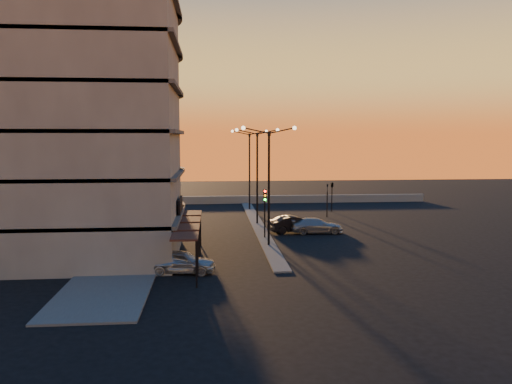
% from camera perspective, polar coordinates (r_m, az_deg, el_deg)
% --- Properties ---
extents(ground, '(120.00, 120.00, 0.00)m').
position_cam_1_polar(ground, '(39.95, 1.46, -6.21)').
color(ground, black).
rests_on(ground, ground).
extents(sidewalk_west, '(5.00, 40.00, 0.12)m').
position_cam_1_polar(sidewalk_west, '(44.01, -12.92, -5.12)').
color(sidewalk_west, '#52524F').
rests_on(sidewalk_west, ground).
extents(median, '(1.20, 36.00, 0.12)m').
position_cam_1_polar(median, '(49.69, 0.14, -3.66)').
color(median, '#52524F').
rests_on(median, ground).
extents(parapet, '(44.00, 0.50, 1.00)m').
position_cam_1_polar(parapet, '(65.57, 0.60, -0.86)').
color(parapet, slate).
rests_on(parapet, ground).
extents(building, '(14.35, 17.08, 25.00)m').
position_cam_1_polar(building, '(40.06, -19.18, 10.63)').
color(building, slate).
rests_on(building, ground).
extents(streetlamp_near, '(4.32, 0.32, 9.51)m').
position_cam_1_polar(streetlamp_near, '(39.12, 1.48, 1.82)').
color(streetlamp_near, black).
rests_on(streetlamp_near, ground).
extents(streetlamp_mid, '(4.32, 0.32, 9.51)m').
position_cam_1_polar(streetlamp_mid, '(49.04, 0.14, 2.72)').
color(streetlamp_mid, black).
rests_on(streetlamp_mid, ground).
extents(streetlamp_far, '(4.32, 0.32, 9.51)m').
position_cam_1_polar(streetlamp_far, '(58.99, -0.75, 3.32)').
color(streetlamp_far, black).
rests_on(streetlamp_far, ground).
extents(traffic_light_main, '(0.28, 0.44, 4.25)m').
position_cam_1_polar(traffic_light_main, '(42.25, 1.03, -1.54)').
color(traffic_light_main, black).
rests_on(traffic_light_main, ground).
extents(signal_east_a, '(0.13, 0.16, 3.60)m').
position_cam_1_polar(signal_east_a, '(54.61, 8.14, -0.84)').
color(signal_east_a, black).
rests_on(signal_east_a, ground).
extents(signal_east_b, '(0.42, 1.99, 3.60)m').
position_cam_1_polar(signal_east_b, '(58.70, 8.69, 0.79)').
color(signal_east_b, black).
rests_on(signal_east_b, ground).
extents(car_hatchback, '(4.55, 2.25, 1.49)m').
position_cam_1_polar(car_hatchback, '(32.44, -8.59, -7.86)').
color(car_hatchback, '#A9ADB1').
rests_on(car_hatchback, ground).
extents(car_sedan, '(4.88, 2.67, 1.53)m').
position_cam_1_polar(car_sedan, '(45.72, 4.35, -3.66)').
color(car_sedan, black).
rests_on(car_sedan, ground).
extents(car_wagon, '(4.79, 1.97, 1.39)m').
position_cam_1_polar(car_wagon, '(45.49, 6.91, -3.82)').
color(car_wagon, '#93979A').
rests_on(car_wagon, ground).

